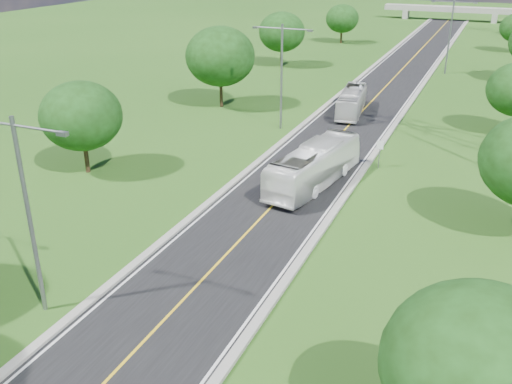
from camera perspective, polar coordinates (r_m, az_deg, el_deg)
ground at (r=69.12m, az=11.71°, el=9.07°), size 260.00×260.00×0.00m
road at (r=74.84m, az=12.72°, el=10.11°), size 8.00×150.00×0.06m
curb_left at (r=75.68m, az=9.53°, el=10.57°), size 0.50×150.00×0.22m
curb_right at (r=74.20m, az=15.98°, el=9.73°), size 0.50×150.00×0.22m
speed_limit_sign at (r=46.98m, az=12.27°, el=4.16°), size 0.55×0.09×2.40m
overpass at (r=147.03m, az=18.82°, el=16.86°), size 30.00×3.00×3.20m
streetlight_near_left at (r=28.27m, az=-21.98°, el=-0.88°), size 5.90×0.25×10.00m
streetlight_mid_left at (r=55.30m, az=2.58°, el=12.27°), size 5.90×0.25×10.00m
streetlight_far_right at (r=84.74m, az=18.87°, el=15.07°), size 5.90×0.25×10.00m
tree_lb at (r=46.21m, az=-17.08°, el=7.29°), size 6.30×6.30×7.33m
tree_lc at (r=63.44m, az=-3.60°, el=13.38°), size 7.56×7.56×8.79m
tree_ld at (r=86.06m, az=2.59°, el=15.71°), size 6.72×6.72×7.82m
tree_le at (r=108.07m, az=8.62°, el=16.78°), size 5.88×5.88×6.84m
tree_ra at (r=19.95m, az=21.47°, el=-16.10°), size 6.30×6.30×7.33m
bus_outbound at (r=42.71m, az=5.84°, el=2.63°), size 4.35×11.46×3.12m
bus_inbound at (r=62.16m, az=9.55°, el=8.92°), size 3.38×9.60×2.62m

